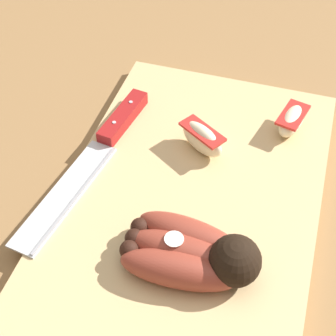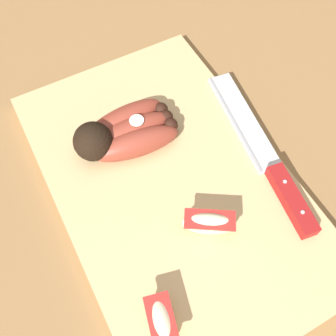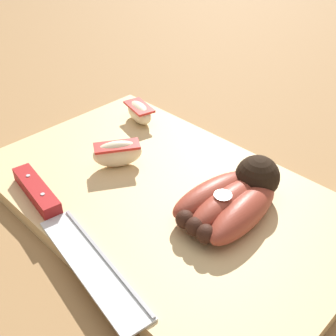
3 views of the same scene
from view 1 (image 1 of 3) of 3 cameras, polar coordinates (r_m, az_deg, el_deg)
ground_plane at (r=0.64m, az=1.39°, el=-3.20°), size 6.00×6.00×0.00m
cutting_board at (r=0.62m, az=2.21°, el=-3.96°), size 0.47×0.30×0.02m
banana_bunch at (r=0.55m, az=2.79°, el=-9.22°), size 0.09×0.14×0.06m
chefs_knife at (r=0.68m, az=-6.80°, el=2.81°), size 0.28×0.07×0.02m
apple_wedge_near at (r=0.70m, az=13.18°, el=5.02°), size 0.06×0.04×0.03m
apple_wedge_middle at (r=0.66m, az=3.68°, el=3.21°), size 0.05×0.07×0.04m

